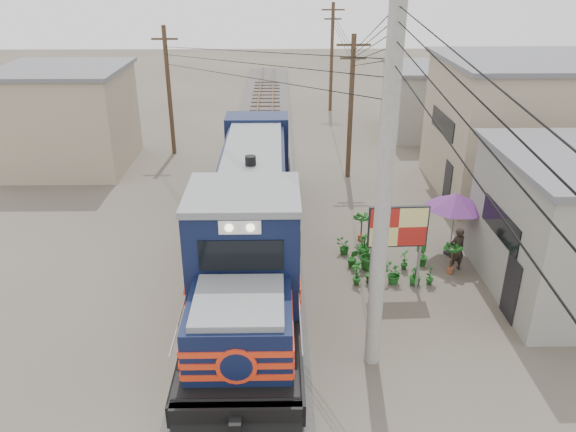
{
  "coord_description": "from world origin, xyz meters",
  "views": [
    {
      "loc": [
        0.99,
        -12.89,
        10.03
      ],
      "look_at": [
        1.29,
        4.32,
        2.2
      ],
      "focal_mm": 35.0,
      "sensor_mm": 36.0,
      "label": 1
    }
  ],
  "objects_px": {
    "locomotive": "(251,216)",
    "market_umbrella": "(456,201)",
    "billboard": "(398,229)",
    "vendor": "(457,249)"
  },
  "relations": [
    {
      "from": "locomotive",
      "to": "market_umbrella",
      "type": "height_order",
      "value": "locomotive"
    },
    {
      "from": "locomotive",
      "to": "billboard",
      "type": "distance_m",
      "value": 5.16
    },
    {
      "from": "locomotive",
      "to": "billboard",
      "type": "height_order",
      "value": "locomotive"
    },
    {
      "from": "vendor",
      "to": "billboard",
      "type": "bearing_deg",
      "value": 10.01
    },
    {
      "from": "market_umbrella",
      "to": "vendor",
      "type": "relative_size",
      "value": 1.72
    },
    {
      "from": "locomotive",
      "to": "vendor",
      "type": "xyz_separation_m",
      "value": [
        7.23,
        -0.66,
        -1.01
      ]
    },
    {
      "from": "market_umbrella",
      "to": "locomotive",
      "type": "bearing_deg",
      "value": -175.72
    },
    {
      "from": "locomotive",
      "to": "vendor",
      "type": "bearing_deg",
      "value": -5.21
    },
    {
      "from": "locomotive",
      "to": "market_umbrella",
      "type": "xyz_separation_m",
      "value": [
        7.39,
        0.55,
        0.31
      ]
    },
    {
      "from": "market_umbrella",
      "to": "vendor",
      "type": "bearing_deg",
      "value": -97.78
    }
  ]
}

